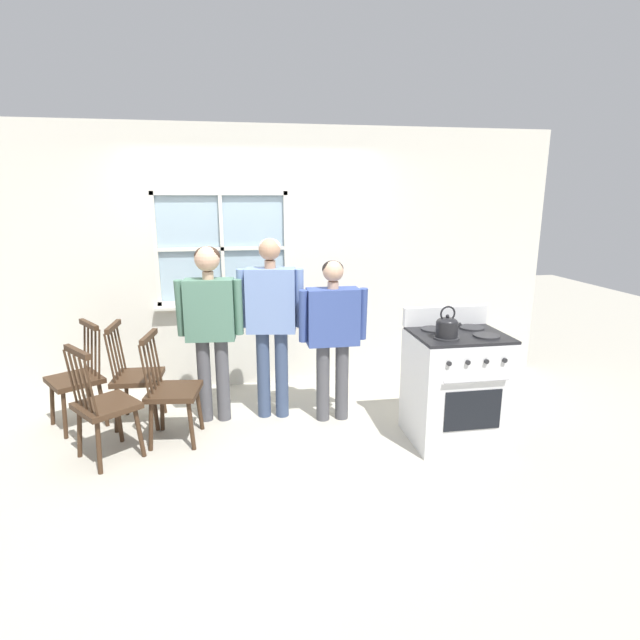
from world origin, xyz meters
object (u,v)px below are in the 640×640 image
chair_near_stove (172,391)px  person_teen_center (271,312)px  kettle (447,326)px  potted_plant (217,298)px  chair_by_window (77,379)px  person_adult_right (333,327)px  stove (455,386)px  chair_center_cluster (136,377)px  person_elderly_left (210,316)px  chair_near_wall (104,406)px

chair_near_stove → person_teen_center: (0.86, 0.34, 0.56)m
kettle → potted_plant: (-1.80, 1.64, -0.05)m
chair_by_window → person_adult_right: 2.30m
chair_near_stove → stove: stove is taller
person_teen_center → chair_center_cluster: bearing=-173.9°
person_elderly_left → person_teen_center: (0.53, -0.01, 0.02)m
chair_center_cluster → chair_near_wall: bearing=171.5°
chair_near_wall → chair_center_cluster: bearing=-48.7°
person_elderly_left → potted_plant: (0.03, 0.80, 0.00)m
chair_by_window → person_teen_center: (1.71, -0.09, 0.56)m
chair_center_cluster → stove: size_ratio=0.86×
person_elderly_left → person_adult_right: bearing=-4.1°
chair_near_stove → person_teen_center: size_ratio=0.56×
chair_by_window → person_elderly_left: (1.18, -0.09, 0.55)m
chair_center_cluster → kettle: bearing=-107.1°
chair_near_wall → chair_near_stove: bearing=-102.2°
person_teen_center → stove: 1.71m
chair_near_stove → chair_by_window: bearing=70.2°
kettle → potted_plant: bearing=137.6°
person_adult_right → stove: bearing=-30.3°
chair_by_window → potted_plant: bearing=86.7°
chair_by_window → chair_near_stove: same height
stove → kettle: kettle is taller
chair_near_stove → person_adult_right: size_ratio=0.63×
chair_center_cluster → potted_plant: bearing=-41.2°
person_teen_center → kettle: size_ratio=6.67×
potted_plant → chair_center_cluster: bearing=-133.6°
chair_near_wall → stove: bearing=-130.5°
chair_near_stove → potted_plant: size_ratio=3.31×
person_elderly_left → potted_plant: person_elderly_left is taller
chair_near_stove → person_adult_right: bearing=-75.4°
kettle → person_elderly_left: bearing=155.3°
kettle → chair_near_stove: bearing=167.1°
potted_plant → chair_by_window: bearing=-149.5°
chair_by_window → chair_near_stove: (0.85, -0.43, 0.00)m
chair_by_window → person_elderly_left: size_ratio=0.58×
person_elderly_left → kettle: person_elderly_left is taller
person_adult_right → person_teen_center: bearing=163.7°
person_teen_center → kettle: 1.54m
chair_near_stove → kettle: bearing=-95.9°
chair_by_window → person_adult_right: size_ratio=0.63×
chair_center_cluster → chair_near_stove: same height
chair_near_wall → potted_plant: 1.70m
chair_near_wall → person_teen_center: 1.56m
person_elderly_left → person_teen_center: size_ratio=0.96×
stove → person_teen_center: bearing=154.3°
kettle → potted_plant: kettle is taller
chair_near_stove → person_elderly_left: bearing=-36.1°
kettle → person_adult_right: bearing=138.5°
person_adult_right → chair_near_stove: bearing=-172.4°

